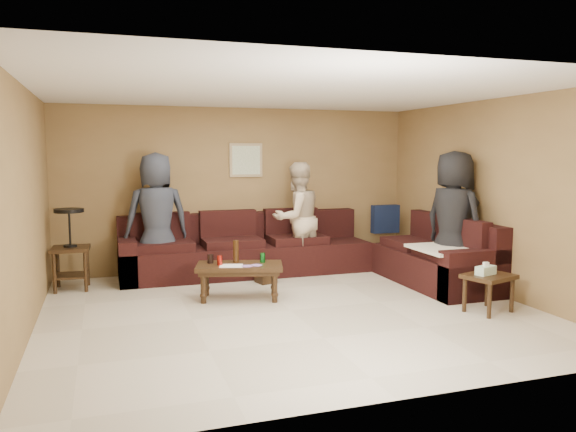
# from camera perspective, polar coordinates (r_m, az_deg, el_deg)

# --- Properties ---
(room) EXTENTS (5.60, 5.50, 2.50)m
(room) POSITION_cam_1_polar(r_m,az_deg,el_deg) (6.33, 0.26, 5.06)
(room) COLOR beige
(room) RESTS_ON ground
(sectional_sofa) EXTENTS (4.65, 2.90, 0.97)m
(sectional_sofa) POSITION_cam_1_polar(r_m,az_deg,el_deg) (8.17, 2.30, -4.06)
(sectional_sofa) COLOR black
(sectional_sofa) RESTS_ON ground
(coffee_table) EXTENTS (1.16, 0.79, 0.72)m
(coffee_table) POSITION_cam_1_polar(r_m,az_deg,el_deg) (7.02, -4.98, -5.41)
(coffee_table) COLOR #332011
(coffee_table) RESTS_ON ground
(end_table_left) EXTENTS (0.50, 0.50, 1.08)m
(end_table_left) POSITION_cam_1_polar(r_m,az_deg,el_deg) (7.97, -21.22, -3.00)
(end_table_left) COLOR #332011
(end_table_left) RESTS_ON ground
(side_table_right) EXTENTS (0.63, 0.57, 0.58)m
(side_table_right) POSITION_cam_1_polar(r_m,az_deg,el_deg) (6.82, 19.68, -6.07)
(side_table_right) COLOR #332011
(side_table_right) RESTS_ON ground
(waste_bin) EXTENTS (0.29, 0.29, 0.29)m
(waste_bin) POSITION_cam_1_polar(r_m,az_deg,el_deg) (7.91, -2.27, -5.75)
(waste_bin) COLOR #332011
(waste_bin) RESTS_ON ground
(wall_art) EXTENTS (0.52, 0.04, 0.52)m
(wall_art) POSITION_cam_1_polar(r_m,az_deg,el_deg) (8.74, -4.29, 5.68)
(wall_art) COLOR #9E8963
(wall_art) RESTS_ON ground
(person_left) EXTENTS (0.95, 0.67, 1.82)m
(person_left) POSITION_cam_1_polar(r_m,az_deg,el_deg) (8.09, -13.19, -0.14)
(person_left) COLOR #2A2F3B
(person_left) RESTS_ON ground
(person_middle) EXTENTS (0.96, 0.84, 1.68)m
(person_middle) POSITION_cam_1_polar(r_m,az_deg,el_deg) (8.40, 0.92, -0.23)
(person_middle) COLOR #CAB496
(person_middle) RESTS_ON ground
(person_right) EXTENTS (0.82, 1.03, 1.84)m
(person_right) POSITION_cam_1_polar(r_m,az_deg,el_deg) (7.79, 16.46, -0.41)
(person_right) COLOR black
(person_right) RESTS_ON ground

